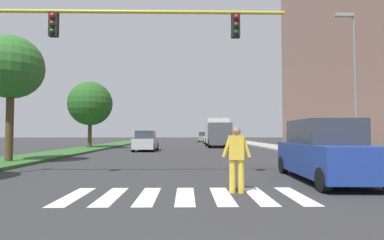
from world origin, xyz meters
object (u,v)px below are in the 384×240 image
at_px(pedestrian_performer, 237,156).
at_px(truck_box_delivery, 218,132).
at_px(tree_mid, 11,68).
at_px(sedan_distant, 212,139).
at_px(traffic_light_gantry, 57,45).
at_px(suv_crossing, 326,152).
at_px(sedan_midblock, 146,142).
at_px(tree_far, 90,104).
at_px(street_lamp_right, 353,72).
at_px(sedan_far_horizon, 204,137).

distance_m(pedestrian_performer, truck_box_delivery, 25.21).
xyz_separation_m(tree_mid, sedan_distant, (12.09, 25.32, -4.01)).
bearing_deg(traffic_light_gantry, truck_box_delivery, 71.60).
bearing_deg(suv_crossing, sedan_midblock, 116.23).
height_order(sedan_midblock, truck_box_delivery, truck_box_delivery).
distance_m(suv_crossing, sedan_distant, 30.77).
xyz_separation_m(suv_crossing, sedan_midblock, (-7.94, 16.11, -0.14)).
height_order(tree_far, suv_crossing, tree_far).
xyz_separation_m(pedestrian_performer, sedan_distant, (2.05, 32.65, -0.17)).
bearing_deg(pedestrian_performer, sedan_distant, 86.41).
xyz_separation_m(tree_mid, truck_box_delivery, (12.12, 17.78, -3.14)).
bearing_deg(suv_crossing, street_lamp_right, 53.76).
height_order(tree_mid, suv_crossing, tree_mid).
bearing_deg(tree_mid, sedan_far_horizon, 72.70).
distance_m(sedan_far_horizon, truck_box_delivery, 19.87).
distance_m(traffic_light_gantry, street_lamp_right, 13.72).
bearing_deg(tree_mid, traffic_light_gantry, -49.35).
xyz_separation_m(street_lamp_right, truck_box_delivery, (-5.06, 17.82, -2.96)).
bearing_deg(truck_box_delivery, sedan_far_horizon, 91.15).
distance_m(tree_far, sedan_distant, 17.17).
height_order(pedestrian_performer, suv_crossing, suv_crossing).
relative_size(tree_mid, pedestrian_performer, 3.69).
bearing_deg(tree_far, sedan_far_horizon, 62.22).
distance_m(tree_far, sedan_midblock, 7.76).
bearing_deg(tree_mid, pedestrian_performer, -36.15).
bearing_deg(pedestrian_performer, street_lamp_right, 45.58).
bearing_deg(sedan_far_horizon, tree_mid, -107.30).
distance_m(tree_mid, sedan_far_horizon, 39.61).
bearing_deg(traffic_light_gantry, tree_mid, 130.65).
relative_size(tree_far, street_lamp_right, 0.84).
bearing_deg(sedan_far_horizon, traffic_light_gantry, -99.60).
height_order(street_lamp_right, pedestrian_performer, street_lamp_right).
bearing_deg(sedan_far_horizon, street_lamp_right, -81.75).
xyz_separation_m(sedan_midblock, sedan_far_horizon, (6.43, 26.95, -0.01)).
xyz_separation_m(tree_mid, pedestrian_performer, (10.04, -7.33, -3.84)).
distance_m(street_lamp_right, suv_crossing, 7.62).
relative_size(pedestrian_performer, sedan_midblock, 0.41).
height_order(traffic_light_gantry, pedestrian_performer, traffic_light_gantry).
distance_m(pedestrian_performer, sedan_distant, 32.71).
xyz_separation_m(pedestrian_performer, truck_box_delivery, (2.08, 25.11, 0.70)).
distance_m(tree_mid, sedan_distant, 28.34).
bearing_deg(pedestrian_performer, tree_far, 116.15).
bearing_deg(street_lamp_right, tree_mid, 179.87).
height_order(suv_crossing, sedan_distant, suv_crossing).
xyz_separation_m(street_lamp_right, sedan_distant, (-5.09, 25.36, -3.83)).
bearing_deg(sedan_distant, street_lamp_right, -78.64).
bearing_deg(tree_mid, truck_box_delivery, 55.73).
xyz_separation_m(traffic_light_gantry, sedan_distant, (7.61, 30.53, -3.68)).
xyz_separation_m(suv_crossing, sedan_distant, (-1.14, 30.75, -0.17)).
bearing_deg(sedan_midblock, pedestrian_performer, -75.25).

